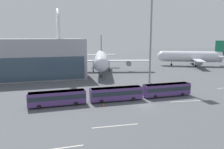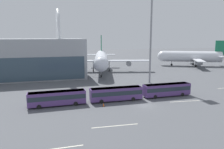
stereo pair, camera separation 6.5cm
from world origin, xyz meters
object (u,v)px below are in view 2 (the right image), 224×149
at_px(airliner_parked_remote, 192,57).
at_px(traffic_cone_0, 104,105).
at_px(shuttle_bus_1, 116,93).
at_px(shuttle_bus_0, 57,97).
at_px(airliner_at_gate_far, 101,59).
at_px(floodlight_mast, 151,20).
at_px(shuttle_bus_2, 167,89).

xyz_separation_m(airliner_parked_remote, traffic_cone_0, (-63.11, -54.57, -4.73)).
xyz_separation_m(shuttle_bus_1, traffic_cone_0, (-4.07, -3.41, -1.60)).
distance_m(airliner_parked_remote, shuttle_bus_0, 89.36).
bearing_deg(airliner_at_gate_far, floodlight_mast, 34.02).
relative_size(airliner_at_gate_far, shuttle_bus_0, 3.42).
bearing_deg(shuttle_bus_1, shuttle_bus_2, 2.03).
xyz_separation_m(shuttle_bus_0, shuttle_bus_2, (28.40, 0.23, 0.00)).
distance_m(shuttle_bus_0, traffic_cone_0, 10.83).
relative_size(airliner_at_gate_far, floodlight_mast, 1.37).
bearing_deg(traffic_cone_0, airliner_parked_remote, 40.85).
bearing_deg(traffic_cone_0, shuttle_bus_1, 40.01).
relative_size(airliner_parked_remote, shuttle_bus_2, 2.64).
relative_size(airliner_at_gate_far, traffic_cone_0, 56.91).
distance_m(shuttle_bus_1, shuttle_bus_2, 14.20).
height_order(airliner_at_gate_far, shuttle_bus_2, airliner_at_gate_far).
bearing_deg(shuttle_bus_2, shuttle_bus_0, -179.95).
relative_size(airliner_parked_remote, shuttle_bus_1, 2.64).
distance_m(airliner_at_gate_far, traffic_cone_0, 50.21).
bearing_deg(airliner_at_gate_far, traffic_cone_0, 0.91).
xyz_separation_m(airliner_at_gate_far, shuttle_bus_2, (7.30, -44.98, -3.96)).
distance_m(shuttle_bus_1, traffic_cone_0, 5.54).
bearing_deg(shuttle_bus_1, airliner_parked_remote, 41.78).
xyz_separation_m(airliner_parked_remote, shuttle_bus_0, (-73.24, -51.10, -3.13)).
xyz_separation_m(shuttle_bus_0, traffic_cone_0, (10.13, -3.47, -1.60)).
xyz_separation_m(floodlight_mast, traffic_cone_0, (-21.42, -20.60, -20.64)).
distance_m(airliner_at_gate_far, floodlight_mast, 33.55).
relative_size(airliner_parked_remote, traffic_cone_0, 43.89).
xyz_separation_m(shuttle_bus_0, shuttle_bus_1, (14.20, -0.05, 0.00)).
relative_size(airliner_parked_remote, floodlight_mast, 1.06).
height_order(shuttle_bus_2, floodlight_mast, floodlight_mast).
distance_m(airliner_at_gate_far, shuttle_bus_2, 45.74).
bearing_deg(floodlight_mast, shuttle_bus_2, -100.56).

